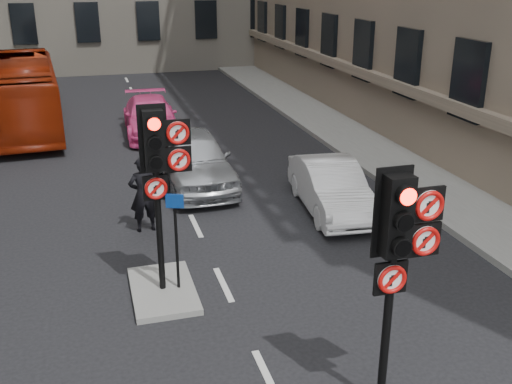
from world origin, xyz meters
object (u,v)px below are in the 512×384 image
car_white (331,187)px  info_sign (176,228)px  signal_near (400,241)px  signal_far (160,160)px  car_silver (194,159)px  car_pink (151,117)px  motorcycle (171,182)px  bus_red (26,94)px  motorcyclist (143,194)px

car_white → info_sign: (-4.45, -3.10, 0.72)m
signal_near → signal_far: signal_far is taller
car_silver → car_pink: car_silver is taller
info_sign → car_pink: bearing=105.4°
motorcycle → car_white: bearing=-36.2°
car_pink → info_sign: 12.05m
bus_red → motorcyclist: bearing=-77.5°
car_pink → motorcycle: car_pink is taller
car_white → bus_red: bearing=131.1°
signal_far → car_silver: (1.64, 5.93, -1.91)m
info_sign → car_silver: bearing=96.2°
motorcyclist → car_pink: bearing=-103.9°
motorcyclist → bus_red: bearing=-80.0°
signal_near → motorcyclist: signal_near is taller
car_white → signal_near: bearing=-100.7°
signal_near → car_white: (2.06, 7.03, -1.93)m
motorcycle → info_sign: (-0.63, -5.18, 0.93)m
car_white → info_sign: size_ratio=2.04×
signal_far → bus_red: 14.79m
car_pink → motorcyclist: motorcyclist is taller
signal_near → signal_far: (-2.60, 4.00, 0.12)m
car_pink → signal_near: bearing=-82.7°
bus_red → motorcyclist: size_ratio=5.16×
signal_near → bus_red: size_ratio=0.38×
bus_red → motorcycle: bus_red is taller
bus_red → motorcycle: size_ratio=6.36×
car_white → bus_red: bus_red is taller
car_white → motorcyclist: size_ratio=2.15×
car_pink → bus_red: bus_red is taller
car_white → motorcycle: size_ratio=2.65×
motorcyclist → info_sign: bearing=89.2°
car_silver → motorcycle: 1.19m
car_pink → info_sign: size_ratio=2.39×
car_white → motorcyclist: 4.76m
car_white → info_sign: info_sign is taller
signal_far → car_silver: signal_far is taller
signal_near → motorcyclist: 7.77m
car_silver → motorcycle: size_ratio=3.11×
signal_far → signal_near: bearing=-57.0°
bus_red → signal_near: bearing=-75.8°
signal_far → info_sign: signal_far is taller
signal_far → bus_red: size_ratio=0.38×
car_pink → bus_red: bearing=153.6°
motorcycle → info_sign: bearing=-104.5°
info_sign → motorcyclist: bearing=115.1°
car_pink → signal_far: bearing=-93.3°
signal_far → car_pink: 12.14m
signal_far → motorcyclist: signal_far is taller
car_silver → bus_red: bus_red is taller
bus_red → info_sign: 14.85m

